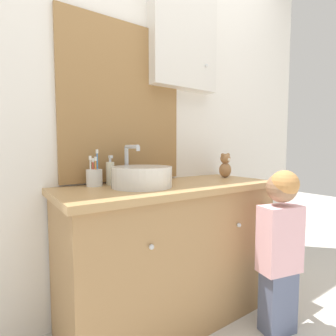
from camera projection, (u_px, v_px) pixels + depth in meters
The scene contains 7 objects.
wall_back at pixel (147, 106), 1.71m from camera, with size 3.20×0.18×2.50m.
vanity_counter at pixel (171, 251), 1.54m from camera, with size 1.28×0.53×0.80m.
sink_basin at pixel (142, 176), 1.40m from camera, with size 0.32×0.37×0.23m.
toothbrush_holder at pixel (94, 177), 1.43m from camera, with size 0.09×0.09×0.20m.
soap_dispenser at pixel (110, 173), 1.48m from camera, with size 0.05×0.05×0.17m.
child_figure at pixel (280, 241), 1.41m from camera, with size 0.30×0.42×0.89m.
teddy_bear at pixel (225, 166), 1.86m from camera, with size 0.09×0.08×0.17m.
Camera 1 is at (-0.87, -0.89, 1.01)m, focal length 28.00 mm.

